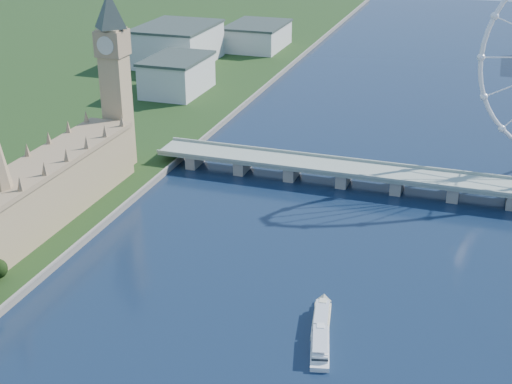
% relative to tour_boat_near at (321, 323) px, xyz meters
% --- Properties ---
extents(parliament_range, '(24.00, 200.00, 70.00)m').
position_rel_tour_boat_near_xyz_m(parliament_range, '(-148.40, 9.23, 18.48)').
color(parliament_range, tan).
rests_on(parliament_range, ground).
extents(big_ben, '(20.02, 20.02, 110.00)m').
position_rel_tour_boat_near_xyz_m(big_ben, '(-148.40, 117.23, 66.57)').
color(big_ben, tan).
rests_on(big_ben, ground).
extents(westminster_bridge, '(220.00, 22.00, 9.50)m').
position_rel_tour_boat_near_xyz_m(westminster_bridge, '(-20.40, 139.23, 6.63)').
color(westminster_bridge, gray).
rests_on(westminster_bridge, ground).
extents(city_skyline, '(505.00, 280.00, 32.00)m').
position_rel_tour_boat_near_xyz_m(city_skyline, '(18.82, 399.31, 16.96)').
color(city_skyline, beige).
rests_on(city_skyline, ground).
extents(tour_boat_near, '(11.42, 27.96, 5.98)m').
position_rel_tour_boat_near_xyz_m(tour_boat_near, '(0.00, 0.00, 0.00)').
color(tour_boat_near, beige).
rests_on(tour_boat_near, ground).
extents(tour_boat_far, '(13.22, 28.79, 6.15)m').
position_rel_tour_boat_near_xyz_m(tour_boat_far, '(3.65, -17.31, 0.00)').
color(tour_boat_far, white).
rests_on(tour_boat_far, ground).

